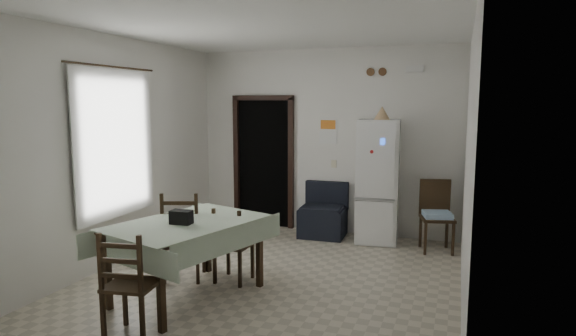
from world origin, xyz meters
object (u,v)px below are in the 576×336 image
(fridge, at_px, (378,181))
(navy_seat, at_px, (323,210))
(corner_chair, at_px, (437,217))
(dining_chair_near_head, at_px, (132,283))
(dining_table, at_px, (188,260))
(dining_chair_far_right, at_px, (234,244))
(dining_chair_far_left, at_px, (184,235))

(fridge, height_order, navy_seat, fridge)
(fridge, bearing_deg, corner_chair, -19.27)
(corner_chair, xyz_separation_m, dining_chair_near_head, (-2.41, -3.48, -0.00))
(fridge, distance_m, dining_table, 3.22)
(dining_chair_near_head, bearing_deg, corner_chair, -133.68)
(dining_chair_far_right, height_order, dining_chair_near_head, dining_chair_near_head)
(fridge, bearing_deg, dining_table, -124.03)
(corner_chair, relative_size, dining_table, 0.63)
(corner_chair, relative_size, dining_chair_far_right, 1.12)
(dining_table, xyz_separation_m, dining_chair_near_head, (0.00, -0.92, 0.08))
(fridge, xyz_separation_m, navy_seat, (-0.84, 0.00, -0.50))
(dining_table, bearing_deg, corner_chair, 63.75)
(corner_chair, height_order, dining_chair_near_head, corner_chair)
(dining_table, distance_m, dining_chair_far_right, 0.64)
(fridge, height_order, dining_table, fridge)
(fridge, distance_m, dining_chair_far_left, 3.01)
(navy_seat, height_order, dining_table, dining_table)
(fridge, distance_m, corner_chair, 0.98)
(dining_chair_near_head, bearing_deg, dining_chair_far_right, -108.21)
(dining_table, xyz_separation_m, dining_chair_far_right, (0.25, 0.59, 0.03))
(navy_seat, bearing_deg, dining_chair_far_left, -117.14)
(dining_chair_far_left, bearing_deg, dining_chair_far_right, 171.49)
(corner_chair, distance_m, dining_chair_far_left, 3.45)
(dining_chair_far_right, bearing_deg, fridge, -118.80)
(navy_seat, height_order, dining_chair_far_left, dining_chair_far_left)
(navy_seat, height_order, dining_chair_far_right, dining_chair_far_right)
(fridge, relative_size, dining_table, 1.15)
(fridge, xyz_separation_m, dining_table, (-1.55, -2.78, -0.50))
(corner_chair, height_order, dining_table, corner_chair)
(corner_chair, height_order, dining_chair_far_left, dining_chair_far_left)
(dining_table, relative_size, dining_chair_near_head, 1.61)
(corner_chair, height_order, dining_chair_far_right, corner_chair)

